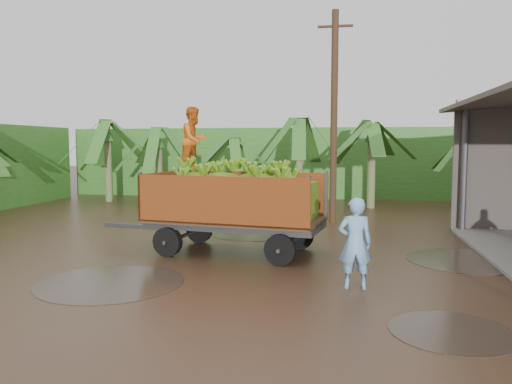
% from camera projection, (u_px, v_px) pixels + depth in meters
% --- Properties ---
extents(ground, '(100.00, 100.00, 0.00)m').
position_uv_depth(ground, '(267.00, 267.00, 11.09)').
color(ground, black).
rests_on(ground, ground).
extents(hedge_north, '(22.00, 3.00, 3.60)m').
position_uv_depth(hedge_north, '(278.00, 162.00, 26.95)').
color(hedge_north, '#2D661E').
rests_on(hedge_north, ground).
extents(banana_trailer, '(6.10, 2.70, 3.71)m').
position_uv_depth(banana_trailer, '(234.00, 200.00, 12.49)').
color(banana_trailer, '#A44817').
rests_on(banana_trailer, ground).
extents(man_blue, '(0.68, 0.49, 1.74)m').
position_uv_depth(man_blue, '(355.00, 243.00, 9.38)').
color(man_blue, '#78A8DB').
rests_on(man_blue, ground).
extents(utility_pole, '(1.20, 0.24, 7.29)m').
position_uv_depth(utility_pole, '(334.00, 116.00, 17.24)').
color(utility_pole, '#47301E').
rests_on(utility_pole, ground).
extents(banana_plants, '(24.90, 20.12, 4.04)m').
position_uv_depth(banana_plants, '(166.00, 168.00, 18.84)').
color(banana_plants, '#2D661E').
rests_on(banana_plants, ground).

